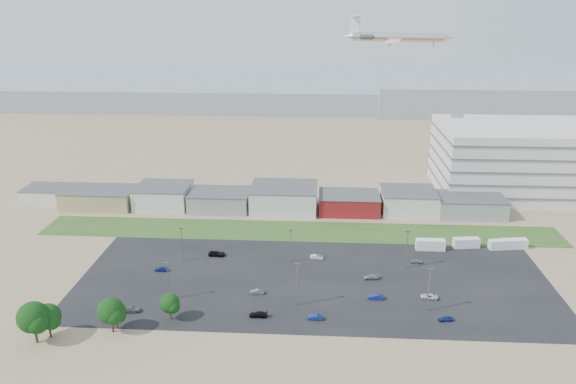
# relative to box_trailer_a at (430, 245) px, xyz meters

# --- Properties ---
(ground) EXTENTS (700.00, 700.00, 0.00)m
(ground) POSITION_rel_box_trailer_a_xyz_m (-38.04, -40.72, -1.54)
(ground) COLOR #91795C
(ground) RESTS_ON ground
(parking_lot) EXTENTS (120.00, 50.00, 0.01)m
(parking_lot) POSITION_rel_box_trailer_a_xyz_m (-33.04, -20.72, -1.53)
(parking_lot) COLOR black
(parking_lot) RESTS_ON ground
(grass_strip) EXTENTS (160.00, 16.00, 0.02)m
(grass_strip) POSITION_rel_box_trailer_a_xyz_m (-38.04, 11.28, -1.53)
(grass_strip) COLOR #304B1C
(grass_strip) RESTS_ON ground
(hills_backdrop) EXTENTS (700.00, 200.00, 9.00)m
(hills_backdrop) POSITION_rel_box_trailer_a_xyz_m (1.96, 274.28, 2.96)
(hills_backdrop) COLOR gray
(hills_backdrop) RESTS_ON ground
(building_row) EXTENTS (170.00, 20.00, 8.00)m
(building_row) POSITION_rel_box_trailer_a_xyz_m (-55.04, 30.28, 2.46)
(building_row) COLOR silver
(building_row) RESTS_ON ground
(parking_garage) EXTENTS (80.00, 40.00, 25.00)m
(parking_garage) POSITION_rel_box_trailer_a_xyz_m (51.96, 54.28, 10.96)
(parking_garage) COLOR silver
(parking_garage) RESTS_ON ground
(box_trailer_a) EXTENTS (8.20, 2.58, 3.07)m
(box_trailer_a) POSITION_rel_box_trailer_a_xyz_m (0.00, 0.00, 0.00)
(box_trailer_a) COLOR silver
(box_trailer_a) RESTS_ON ground
(box_trailer_b) EXTENTS (7.76, 3.35, 2.82)m
(box_trailer_b) POSITION_rel_box_trailer_a_xyz_m (10.65, 2.18, -0.13)
(box_trailer_b) COLOR silver
(box_trailer_b) RESTS_ON ground
(box_trailer_c) EXTENTS (7.56, 3.26, 2.74)m
(box_trailer_c) POSITION_rel_box_trailer_a_xyz_m (20.61, 1.74, -0.16)
(box_trailer_c) COLOR silver
(box_trailer_c) RESTS_ON ground
(box_trailer_d) EXTENTS (7.86, 3.46, 2.85)m
(box_trailer_d) POSITION_rel_box_trailer_a_xyz_m (24.17, 2.30, -0.11)
(box_trailer_d) COLOR silver
(box_trailer_d) RESTS_ON ground
(tree_far_left) EXTENTS (7.03, 7.03, 10.54)m
(tree_far_left) POSITION_rel_box_trailer_a_xyz_m (-90.43, -51.65, 3.74)
(tree_far_left) COLOR black
(tree_far_left) RESTS_ON ground
(tree_left) EXTENTS (5.85, 5.85, 8.78)m
(tree_left) POSITION_rel_box_trailer_a_xyz_m (-88.48, -49.54, 2.85)
(tree_left) COLOR black
(tree_left) RESTS_ON ground
(tree_mid) EXTENTS (6.10, 6.10, 9.15)m
(tree_mid) POSITION_rel_box_trailer_a_xyz_m (-75.93, -46.83, 3.04)
(tree_mid) COLOR black
(tree_mid) RESTS_ON ground
(tree_right) EXTENTS (4.81, 4.81, 7.21)m
(tree_right) POSITION_rel_box_trailer_a_xyz_m (-75.48, -45.51, 2.07)
(tree_right) COLOR black
(tree_right) RESTS_ON ground
(tree_near) EXTENTS (4.74, 4.74, 7.10)m
(tree_near) POSITION_rel_box_trailer_a_xyz_m (-64.78, -41.06, 2.02)
(tree_near) COLOR black
(tree_near) RESTS_ON ground
(lightpole_front_l) EXTENTS (1.14, 0.48, 9.69)m
(lightpole_front_l) POSITION_rel_box_trailer_a_xyz_m (-67.41, -32.27, 3.31)
(lightpole_front_l) COLOR slate
(lightpole_front_l) RESTS_ON ground
(lightpole_front_m) EXTENTS (1.26, 0.52, 10.71)m
(lightpole_front_m) POSITION_rel_box_trailer_a_xyz_m (-36.75, -33.14, 3.82)
(lightpole_front_m) COLOR slate
(lightpole_front_m) RESTS_ON ground
(lightpole_front_r) EXTENTS (1.26, 0.53, 10.75)m
(lightpole_front_r) POSITION_rel_box_trailer_a_xyz_m (-6.67, -33.91, 3.84)
(lightpole_front_r) COLOR slate
(lightpole_front_r) RESTS_ON ground
(lightpole_back_l) EXTENTS (1.15, 0.48, 9.81)m
(lightpole_back_l) POSITION_rel_box_trailer_a_xyz_m (-69.05, -11.63, 3.37)
(lightpole_back_l) COLOR slate
(lightpole_back_l) RESTS_ON ground
(lightpole_back_m) EXTENTS (1.10, 0.46, 9.38)m
(lightpole_back_m) POSITION_rel_box_trailer_a_xyz_m (-39.50, -10.36, 3.16)
(lightpole_back_m) COLOR slate
(lightpole_back_m) RESTS_ON ground
(lightpole_back_r) EXTENTS (1.25, 0.52, 10.65)m
(lightpole_back_r) POSITION_rel_box_trailer_a_xyz_m (-8.60, -12.13, 3.79)
(lightpole_back_r) COLOR slate
(lightpole_back_r) RESTS_ON ground
(airliner) EXTENTS (46.84, 37.31, 12.18)m
(airliner) POSITION_rel_box_trailer_a_xyz_m (-4.11, 68.77, 53.15)
(airliner) COLOR silver
(parked_car_0) EXTENTS (4.29, 2.34, 1.14)m
(parked_car_0) POSITION_rel_box_trailer_a_xyz_m (-5.19, -28.23, -0.97)
(parked_car_0) COLOR silver
(parked_car_0) RESTS_ON ground
(parked_car_1) EXTENTS (3.93, 1.49, 1.28)m
(parked_car_1) POSITION_rel_box_trailer_a_xyz_m (-17.99, -29.23, -0.90)
(parked_car_1) COLOR navy
(parked_car_1) RESTS_ON ground
(parked_car_2) EXTENTS (3.41, 1.69, 1.12)m
(parked_car_2) POSITION_rel_box_trailer_a_xyz_m (-3.27, -38.04, -0.98)
(parked_car_2) COLOR navy
(parked_car_2) RESTS_ON ground
(parked_car_3) EXTENTS (4.14, 1.70, 1.20)m
(parked_car_3) POSITION_rel_box_trailer_a_xyz_m (-45.26, -38.86, -0.94)
(parked_car_3) COLOR black
(parked_car_3) RESTS_ON ground
(parked_car_4) EXTENTS (3.52, 1.24, 1.16)m
(parked_car_4) POSITION_rel_box_trailer_a_xyz_m (-46.74, -28.48, -0.96)
(parked_car_4) COLOR #595B5E
(parked_car_4) RESTS_ON ground
(parked_car_5) EXTENTS (3.58, 1.61, 1.19)m
(parked_car_5) POSITION_rel_box_trailer_a_xyz_m (-73.40, -17.89, -0.94)
(parked_car_5) COLOR navy
(parked_car_5) RESTS_ON ground
(parked_car_8) EXTENTS (3.29, 1.61, 1.08)m
(parked_car_8) POSITION_rel_box_trailer_a_xyz_m (-5.24, -9.09, -0.99)
(parked_car_8) COLOR #A5A5AA
(parked_car_8) RESTS_ON ground
(parked_car_9) EXTENTS (4.83, 2.51, 1.30)m
(parked_car_9) POSITION_rel_box_trailer_a_xyz_m (-60.34, -7.82, -0.88)
(parked_car_9) COLOR black
(parked_car_9) RESTS_ON ground
(parked_car_10) EXTENTS (4.64, 2.31, 1.30)m
(parked_car_10) POSITION_rel_box_trailer_a_xyz_m (-74.65, -38.51, -0.89)
(parked_car_10) COLOR #595B5E
(parked_car_10) RESTS_ON ground
(parked_car_11) EXTENTS (3.74, 1.50, 1.21)m
(parked_car_11) POSITION_rel_box_trailer_a_xyz_m (-32.41, -8.16, -0.93)
(parked_car_11) COLOR silver
(parked_car_11) RESTS_ON ground
(parked_car_12) EXTENTS (4.18, 2.04, 1.17)m
(parked_car_12) POSITION_rel_box_trailer_a_xyz_m (-18.41, -19.09, -0.95)
(parked_car_12) COLOR #A5A5AA
(parked_car_12) RESTS_ON ground
(parked_car_13) EXTENTS (3.63, 1.48, 1.17)m
(parked_car_13) POSITION_rel_box_trailer_a_xyz_m (-32.36, -39.21, -0.95)
(parked_car_13) COLOR navy
(parked_car_13) RESTS_ON ground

